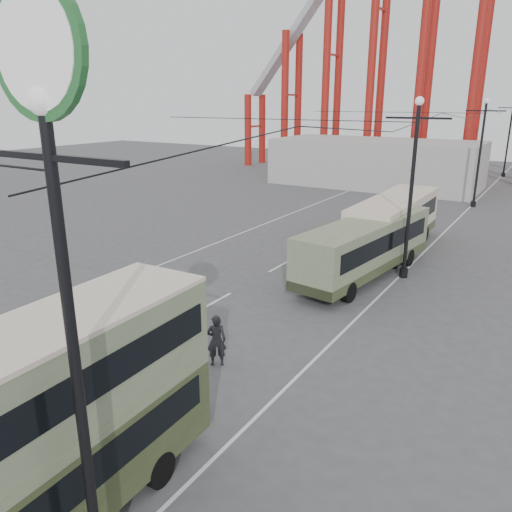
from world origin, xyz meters
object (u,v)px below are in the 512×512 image
Objects in this scene: single_decker_green at (366,246)px; pedestrian at (216,340)px; lamp_post_near at (54,187)px; double_decker_bus at (29,434)px; single_decker_cream at (394,221)px.

single_decker_green is 11.92m from pedestrian.
lamp_post_near is 11.07m from pedestrian.
double_decker_bus is at bearing -82.33° from single_decker_green.
single_decker_cream reaches higher than single_decker_green.
single_decker_cream is at bearing -131.18° from pedestrian.
single_decker_green is (-1.85, 19.94, -6.12)m from lamp_post_near.
double_decker_bus is at bearing -89.01° from single_decker_cream.
double_decker_bus is (-1.72, 0.00, -5.12)m from lamp_post_near.
lamp_post_near reaches higher than double_decker_bus.
double_decker_bus is 25.73m from single_decker_cream.
single_decker_green reaches higher than pedestrian.
single_decker_green is at bearing 95.29° from lamp_post_near.
single_decker_green is at bearing -87.50° from single_decker_cream.
lamp_post_near is 5.58× the size of pedestrian.
double_decker_bus is at bearing 61.34° from pedestrian.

